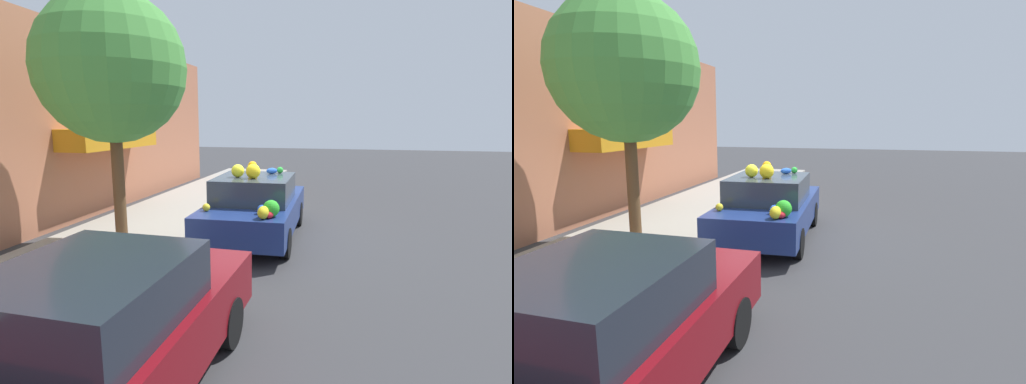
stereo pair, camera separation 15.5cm
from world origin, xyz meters
The scene contains 7 objects.
ground_plane centered at (0.00, 0.00, 0.00)m, with size 60.00×60.00×0.00m, color #38383A.
sidewalk_curb centered at (0.00, 2.70, 0.05)m, with size 24.00×3.20×0.10m.
building_facade centered at (0.08, 4.91, 2.51)m, with size 18.00×1.20×5.06m.
street_tree centered at (-1.54, 2.37, 3.65)m, with size 2.89×2.89×5.01m.
fire_hydrant centered at (2.51, 1.65, 0.45)m, with size 0.20×0.20×0.70m.
art_car centered at (-0.04, -0.12, 0.75)m, with size 4.15×1.98×1.75m.
parked_car_plain centered at (-5.72, -0.08, 0.74)m, with size 4.02×1.76×1.47m.
Camera 2 is at (-8.61, -2.36, 2.66)m, focal length 28.00 mm.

